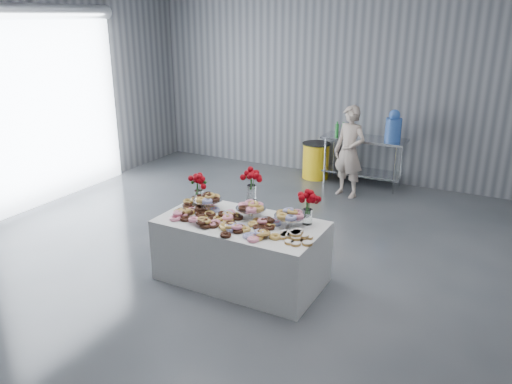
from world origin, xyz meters
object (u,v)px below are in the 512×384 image
(display_table, at_px, (241,251))
(person, at_px, (349,152))
(prep_table, at_px, (363,153))
(trash_barrel, at_px, (316,160))
(water_jug, at_px, (393,127))

(display_table, bearing_deg, person, 86.97)
(display_table, xyz_separation_m, prep_table, (0.24, 4.16, 0.24))
(person, xyz_separation_m, trash_barrel, (-0.87, 0.69, -0.44))
(water_jug, bearing_deg, prep_table, 180.00)
(prep_table, distance_m, trash_barrel, 0.96)
(display_table, relative_size, prep_table, 1.27)
(display_table, xyz_separation_m, water_jug, (0.74, 4.16, 0.77))
(person, relative_size, trash_barrel, 2.28)
(prep_table, relative_size, water_jug, 2.71)
(trash_barrel, bearing_deg, water_jug, 0.00)
(water_jug, height_order, person, person)
(display_table, height_order, prep_table, prep_table)
(water_jug, xyz_separation_m, trash_barrel, (-1.42, 0.00, -0.80))
(display_table, xyz_separation_m, trash_barrel, (-0.68, 4.16, -0.03))
(trash_barrel, bearing_deg, person, -38.56)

